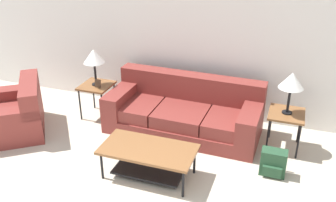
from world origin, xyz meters
The scene contains 10 objects.
wall_back centered at (0.00, 3.66, 1.30)m, with size 9.19×0.06×2.60m.
couch centered at (0.00, 2.97, 0.29)m, with size 2.35×1.05×0.82m.
armchair centered at (-2.45, 2.07, 0.29)m, with size 1.36×1.41×0.80m.
coffee_table centered at (-0.08, 1.69, 0.31)m, with size 1.19×0.62×0.42m.
side_table_left centered at (-1.50, 2.95, 0.50)m, with size 0.49×0.52×0.56m.
side_table_right centered at (1.50, 2.95, 0.50)m, with size 0.49×0.52×0.56m.
table_lamp_left centered at (-1.50, 2.95, 1.04)m, with size 0.33×0.33×0.60m.
table_lamp_right centered at (1.50, 2.95, 1.04)m, with size 0.33×0.33×0.60m.
backpack centered at (1.42, 2.25, 0.17)m, with size 0.32×0.26×0.35m.
picture_frame centered at (-1.42, 2.87, 0.63)m, with size 0.10×0.04×0.13m.
Camera 1 is at (1.46, -1.95, 2.99)m, focal length 40.00 mm.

